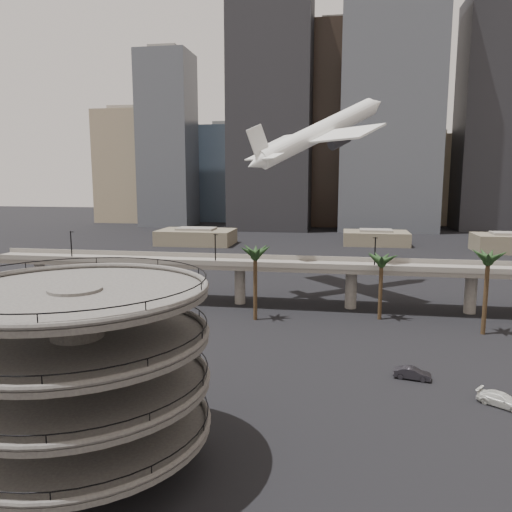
% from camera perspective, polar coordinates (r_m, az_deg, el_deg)
% --- Properties ---
extents(ground, '(700.00, 700.00, 0.00)m').
position_cam_1_polar(ground, '(49.21, -1.94, -21.98)').
color(ground, black).
rests_on(ground, ground).
extents(parking_ramp, '(22.20, 22.20, 17.35)m').
position_cam_1_polar(parking_ramp, '(45.78, -19.56, -11.32)').
color(parking_ramp, '#494644').
rests_on(parking_ramp, ground).
extents(overpass, '(130.00, 9.30, 14.70)m').
position_cam_1_polar(overpass, '(98.34, 4.44, -1.53)').
color(overpass, slate).
rests_on(overpass, ground).
extents(palm_trees, '(54.40, 18.40, 14.00)m').
position_cam_1_polar(palm_trees, '(90.80, 17.65, -0.29)').
color(palm_trees, '#432F1C').
rests_on(palm_trees, ground).
extents(low_buildings, '(135.00, 27.50, 6.80)m').
position_cam_1_polar(low_buildings, '(184.97, 9.01, 1.96)').
color(low_buildings, '#645C4A').
rests_on(low_buildings, ground).
extents(skyline, '(269.00, 86.00, 136.34)m').
position_cam_1_polar(skyline, '(259.62, 11.35, 14.32)').
color(skyline, gray).
rests_on(skyline, ground).
extents(airborne_jet, '(30.58, 29.83, 18.65)m').
position_cam_1_polar(airborne_jet, '(110.41, 7.22, 13.77)').
color(airborne_jet, white).
rests_on(airborne_jet, ground).
extents(car_a, '(4.47, 2.71, 1.42)m').
position_cam_1_polar(car_a, '(67.37, -8.69, -12.52)').
color(car_a, '#B6451A').
rests_on(car_a, ground).
extents(car_b, '(4.80, 2.46, 1.51)m').
position_cam_1_polar(car_b, '(67.78, 17.43, -12.67)').
color(car_b, black).
rests_on(car_b, ground).
extents(car_c, '(5.48, 4.69, 1.51)m').
position_cam_1_polar(car_c, '(64.08, 26.26, -14.51)').
color(car_c, silver).
rests_on(car_c, ground).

